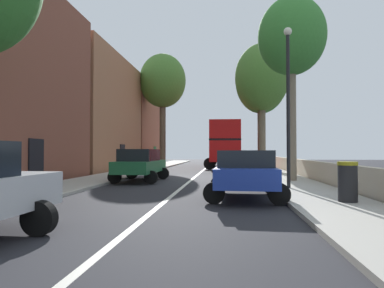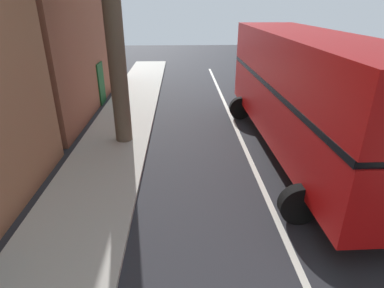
{
  "view_description": "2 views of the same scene",
  "coord_description": "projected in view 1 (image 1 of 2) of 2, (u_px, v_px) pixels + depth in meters",
  "views": [
    {
      "loc": [
        1.89,
        -19.59,
        1.55
      ],
      "look_at": [
        -0.71,
        4.9,
        2.09
      ],
      "focal_mm": 30.57,
      "sensor_mm": 36.0,
      "label": 1
    },
    {
      "loc": [
        -2.35,
        1.6,
        4.96
      ],
      "look_at": [
        -2.11,
        7.97,
        2.06
      ],
      "focal_mm": 29.52,
      "sensor_mm": 36.0,
      "label": 2
    }
  ],
  "objects": [
    {
      "name": "parked_car_blue_right_2",
      "position": [
        245.0,
        171.0,
        10.7
      ],
      "size": [
        2.61,
        4.23,
        1.57
      ],
      "color": "#1E389E",
      "rests_on": "ground"
    },
    {
      "name": "litter_bin_right",
      "position": [
        348.0,
        182.0,
        9.24
      ],
      "size": [
        0.55,
        0.55,
        1.13
      ],
      "color": "black",
      "rests_on": "sidewalk_right"
    },
    {
      "name": "sidewalk_left",
      "position": [
        116.0,
        175.0,
        20.16
      ],
      "size": [
        2.6,
        60.0,
        0.12
      ],
      "primitive_type": "cube",
      "color": "#B2ADA3",
      "rests_on": "ground"
    },
    {
      "name": "ground_plane",
      "position": [
        195.0,
        177.0,
        19.65
      ],
      "size": [
        84.0,
        84.0,
        0.0
      ],
      "primitive_type": "plane",
      "color": "#28282D"
    },
    {
      "name": "street_tree_left_2",
      "position": [
        163.0,
        82.0,
        33.03
      ],
      "size": [
        4.66,
        4.66,
        11.27
      ],
      "color": "brown",
      "rests_on": "sidewalk_left"
    },
    {
      "name": "street_tree_right_1",
      "position": [
        292.0,
        38.0,
        16.11
      ],
      "size": [
        3.29,
        3.29,
        9.02
      ],
      "color": "#7A6B56",
      "rests_on": "sidewalk_right"
    },
    {
      "name": "double_decker_bus",
      "position": [
        225.0,
        143.0,
        31.02
      ],
      "size": [
        3.66,
        11.05,
        4.06
      ],
      "color": "#B90E0E",
      "rests_on": "ground"
    },
    {
      "name": "terraced_houses_left",
      "position": [
        60.0,
        105.0,
        20.45
      ],
      "size": [
        4.07,
        47.52,
        9.53
      ],
      "color": "brown",
      "rests_on": "ground"
    },
    {
      "name": "parked_car_green_left_0",
      "position": [
        140.0,
        163.0,
        16.7
      ],
      "size": [
        2.46,
        4.39,
        1.65
      ],
      "color": "#1E6038",
      "rests_on": "ground"
    },
    {
      "name": "road_centre_line",
      "position": [
        195.0,
        177.0,
        19.65
      ],
      "size": [
        0.16,
        54.0,
        0.01
      ],
      "primitive_type": "cube",
      "color": "silver",
      "rests_on": "ground"
    },
    {
      "name": "street_tree_right_3",
      "position": [
        262.0,
        78.0,
        24.96
      ],
      "size": [
        4.08,
        4.08,
        9.66
      ],
      "color": "brown",
      "rests_on": "sidewalk_right"
    },
    {
      "name": "street_tree_right_5",
      "position": [
        261.0,
        82.0,
        26.21
      ],
      "size": [
        4.09,
        4.09,
        9.76
      ],
      "color": "brown",
      "rests_on": "sidewalk_right"
    },
    {
      "name": "sidewalk_right",
      "position": [
        278.0,
        177.0,
        19.13
      ],
      "size": [
        2.6,
        60.0,
        0.12
      ],
      "primitive_type": "cube",
      "color": "#B2ADA3",
      "rests_on": "ground"
    },
    {
      "name": "lamppost_right",
      "position": [
        288.0,
        94.0,
        12.81
      ],
      "size": [
        0.32,
        0.32,
        6.31
      ],
      "color": "black",
      "rests_on": "sidewalk_right"
    },
    {
      "name": "boundary_wall_right",
      "position": [
        305.0,
        169.0,
        18.98
      ],
      "size": [
        0.36,
        54.0,
        1.04
      ],
      "primitive_type": "cube",
      "color": "beige",
      "rests_on": "ground"
    }
  ]
}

